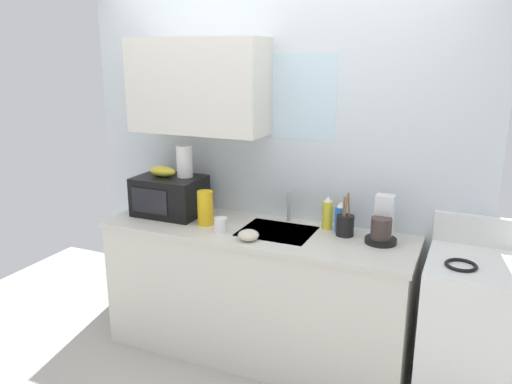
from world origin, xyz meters
TOP-DOWN VIEW (x-y plane):
  - kitchen_wall_assembly at (-0.10, 0.31)m, footprint 2.81×0.42m
  - counter_unit at (0.00, 0.00)m, footprint 2.04×0.63m
  - sink_faucet at (0.14, 0.24)m, footprint 0.03×0.03m
  - stove_range at (1.36, 0.00)m, footprint 0.60×0.60m
  - microwave at (-0.68, 0.05)m, footprint 0.46×0.35m
  - banana_bunch at (-0.73, 0.05)m, footprint 0.20×0.11m
  - paper_towel_roll at (-0.58, 0.10)m, footprint 0.11×0.11m
  - coffee_maker at (0.78, 0.11)m, footprint 0.19×0.21m
  - dish_soap_bottle_yellow at (0.42, 0.19)m, footprint 0.07×0.07m
  - dish_soap_bottle_blue at (0.51, 0.17)m, footprint 0.07×0.07m
  - cereal_canister at (-0.34, -0.05)m, footprint 0.10×0.10m
  - mug_white at (-0.18, -0.14)m, footprint 0.08×0.08m
  - utensil_crock at (0.55, 0.12)m, footprint 0.11×0.11m
  - small_bowl at (0.04, -0.20)m, footprint 0.13×0.13m

SIDE VIEW (x-z plane):
  - stove_range at x=1.36m, z-range -0.08..1.00m
  - counter_unit at x=0.00m, z-range 0.01..0.91m
  - small_bowl at x=0.04m, z-range 0.90..0.96m
  - mug_white at x=-0.18m, z-range 0.90..0.99m
  - utensil_crock at x=0.55m, z-range 0.83..1.11m
  - dish_soap_bottle_blue at x=0.51m, z-range 0.89..1.09m
  - dish_soap_bottle_yellow at x=0.42m, z-range 0.89..1.11m
  - coffee_maker at x=0.78m, z-range 0.86..1.14m
  - sink_faucet at x=0.14m, z-range 0.90..1.11m
  - cereal_canister at x=-0.34m, z-range 0.90..1.13m
  - microwave at x=-0.68m, z-range 0.90..1.17m
  - banana_bunch at x=-0.73m, z-range 1.17..1.24m
  - paper_towel_roll at x=-0.58m, z-range 1.17..1.39m
  - kitchen_wall_assembly at x=-0.10m, z-range 0.12..2.62m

